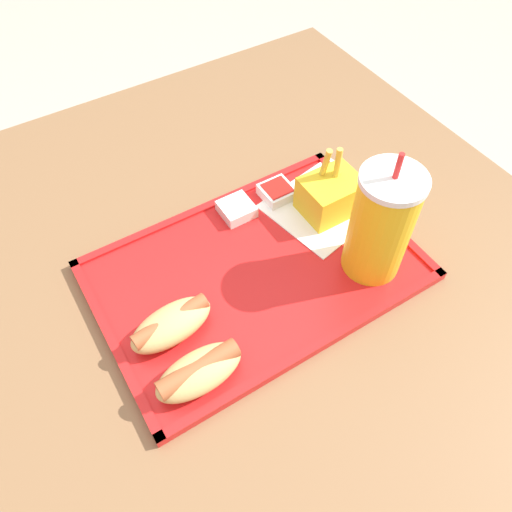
{
  "coord_description": "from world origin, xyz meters",
  "views": [
    {
      "loc": [
        0.17,
        0.37,
        1.28
      ],
      "look_at": [
        -0.05,
        0.02,
        0.75
      ],
      "focal_mm": 35.0,
      "sensor_mm": 36.0,
      "label": 1
    }
  ],
  "objects_px": {
    "hot_dog_near": "(171,324)",
    "sauce_cup_mayo": "(237,209)",
    "soda_cup": "(381,224)",
    "sauce_cup_ketchup": "(277,192)",
    "fries_carton": "(330,194)",
    "hot_dog_far": "(199,371)"
  },
  "relations": [
    {
      "from": "fries_carton",
      "to": "hot_dog_far",
      "type": "bearing_deg",
      "value": 25.67
    },
    {
      "from": "soda_cup",
      "to": "sauce_cup_ketchup",
      "type": "xyz_separation_m",
      "value": [
        0.04,
        -0.18,
        -0.07
      ]
    },
    {
      "from": "hot_dog_near",
      "to": "soda_cup",
      "type": "bearing_deg",
      "value": 170.85
    },
    {
      "from": "sauce_cup_mayo",
      "to": "sauce_cup_ketchup",
      "type": "xyz_separation_m",
      "value": [
        -0.07,
        0.0,
        0.0
      ]
    },
    {
      "from": "fries_carton",
      "to": "sauce_cup_mayo",
      "type": "distance_m",
      "value": 0.14
    },
    {
      "from": "sauce_cup_ketchup",
      "to": "sauce_cup_mayo",
      "type": "bearing_deg",
      "value": -1.81
    },
    {
      "from": "sauce_cup_ketchup",
      "to": "soda_cup",
      "type": "bearing_deg",
      "value": 102.4
    },
    {
      "from": "fries_carton",
      "to": "sauce_cup_ketchup",
      "type": "bearing_deg",
      "value": -51.18
    },
    {
      "from": "soda_cup",
      "to": "hot_dog_near",
      "type": "distance_m",
      "value": 0.29
    },
    {
      "from": "soda_cup",
      "to": "sauce_cup_ketchup",
      "type": "bearing_deg",
      "value": -77.6
    },
    {
      "from": "soda_cup",
      "to": "sauce_cup_ketchup",
      "type": "distance_m",
      "value": 0.2
    },
    {
      "from": "sauce_cup_mayo",
      "to": "hot_dog_far",
      "type": "bearing_deg",
      "value": 50.43
    },
    {
      "from": "fries_carton",
      "to": "sauce_cup_mayo",
      "type": "height_order",
      "value": "fries_carton"
    },
    {
      "from": "hot_dog_near",
      "to": "fries_carton",
      "type": "bearing_deg",
      "value": -167.04
    },
    {
      "from": "soda_cup",
      "to": "hot_dog_near",
      "type": "xyz_separation_m",
      "value": [
        0.28,
        -0.05,
        -0.06
      ]
    },
    {
      "from": "hot_dog_far",
      "to": "hot_dog_near",
      "type": "bearing_deg",
      "value": -90.0
    },
    {
      "from": "fries_carton",
      "to": "hot_dog_near",
      "type": "bearing_deg",
      "value": 12.96
    },
    {
      "from": "hot_dog_near",
      "to": "fries_carton",
      "type": "distance_m",
      "value": 0.3
    },
    {
      "from": "hot_dog_near",
      "to": "sauce_cup_mayo",
      "type": "relative_size",
      "value": 2.41
    },
    {
      "from": "soda_cup",
      "to": "fries_carton",
      "type": "relative_size",
      "value": 1.8
    },
    {
      "from": "fries_carton",
      "to": "sauce_cup_ketchup",
      "type": "distance_m",
      "value": 0.08
    },
    {
      "from": "soda_cup",
      "to": "sauce_cup_mayo",
      "type": "distance_m",
      "value": 0.22
    }
  ]
}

